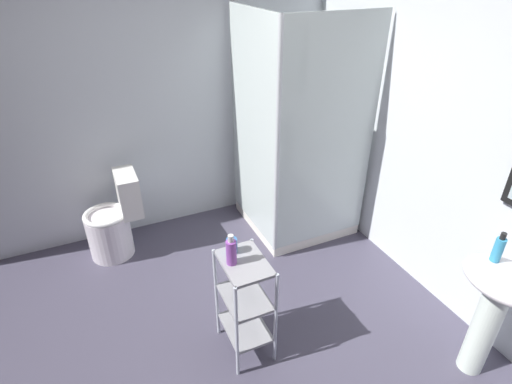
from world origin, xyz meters
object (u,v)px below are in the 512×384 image
Objects in this scene: shower_stall at (292,186)px; toilet at (114,223)px; rinse_cup at (232,246)px; hand_soap_bottle at (498,249)px; storage_cart at (245,299)px; pedestal_sink at (495,301)px; conditioner_bottle_purple at (231,251)px.

shower_stall is 2.63× the size of toilet.
rinse_cup is (1.30, 0.60, 0.47)m from toilet.
hand_soap_bottle is 1.52m from rinse_cup.
storage_cart is at bearing 24.16° from toilet.
pedestal_sink is 1.57m from rinse_cup.
pedestal_sink is 2.89m from toilet.
toilet is at bearing -158.01° from conditioner_bottle_purple.
conditioner_bottle_purple is at bearing -22.37° from rinse_cup.
conditioner_bottle_purple is at bearing -43.27° from shower_stall.
hand_soap_bottle is at bearing 63.31° from conditioner_bottle_purple.
conditioner_bottle_purple is at bearing 21.99° from toilet.
rinse_cup is (-0.12, -0.03, 0.35)m from storage_cart.
conditioner_bottle_purple is 0.11m from rinse_cup.
rinse_cup is at bearing -44.80° from shower_stall.
shower_stall is 2.70× the size of storage_cart.
shower_stall is 1.89m from pedestal_sink.
hand_soap_bottle is at bearing 171.37° from pedestal_sink.
shower_stall is at bearing 79.18° from toilet.
hand_soap_bottle is at bearing 59.38° from rinse_cup.
rinse_cup reaches higher than toilet.
rinse_cup is at bearing -164.80° from storage_cart.
shower_stall is at bearing -169.69° from hand_soap_bottle.
shower_stall reaches higher than rinse_cup.
conditioner_bottle_purple reaches higher than pedestal_sink.
toilet is 4.01× the size of hand_soap_bottle.
storage_cart is 0.40m from conditioner_bottle_purple.
hand_soap_bottle is at bearing 42.69° from toilet.
toilet is 1.59m from conditioner_bottle_purple.
hand_soap_bottle is (0.66, 1.28, 0.46)m from storage_cart.
pedestal_sink is 8.33× the size of rinse_cup.
pedestal_sink is 4.27× the size of hand_soap_bottle.
pedestal_sink reaches higher than toilet.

